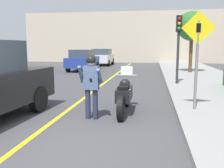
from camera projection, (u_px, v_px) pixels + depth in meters
name	position (u px, v px, depth m)	size (l,w,h in m)	color
ground_plane	(55.00, 142.00, 5.05)	(80.00, 80.00, 0.00)	#424244
road_center_line	(94.00, 90.00, 11.00)	(0.12, 36.00, 0.01)	yellow
building_backdrop	(137.00, 37.00, 29.97)	(28.00, 1.20, 6.02)	beige
motorcycle	(124.00, 95.00, 7.27)	(0.62, 2.29, 1.32)	black
person_biker	(91.00, 80.00, 6.55)	(0.59, 0.47, 1.70)	#282D4C
crossing_sign	(197.00, 51.00, 6.89)	(0.91, 0.08, 2.73)	slate
traffic_light	(179.00, 36.00, 11.71)	(0.26, 0.30, 3.20)	#2D2D30
street_tree	(192.00, 27.00, 17.04)	(2.01, 2.01, 4.16)	brown
parked_car_blue	(83.00, 60.00, 20.08)	(1.88, 4.20, 1.68)	black
parked_car_white	(103.00, 57.00, 25.71)	(1.88, 4.20, 1.68)	black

